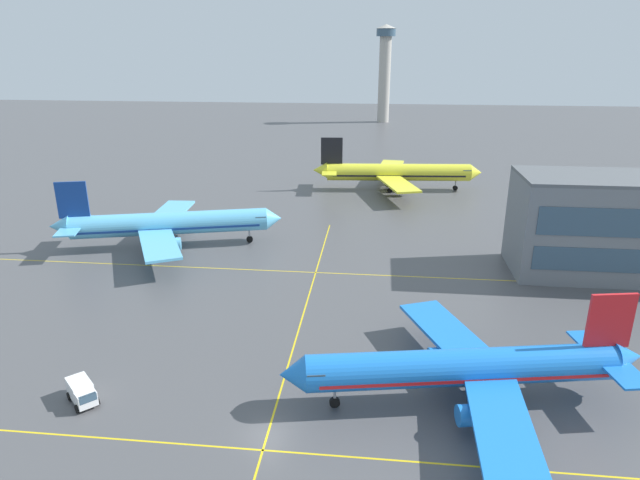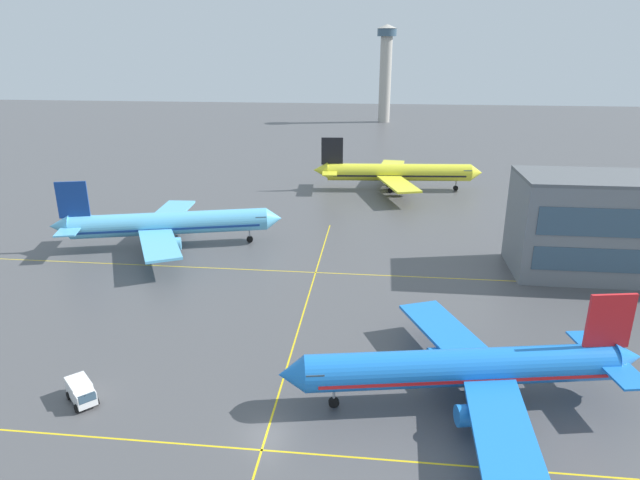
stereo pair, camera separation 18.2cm
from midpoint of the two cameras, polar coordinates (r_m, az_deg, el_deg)
The scene contains 7 objects.
ground_plane at distance 52.53m, azimuth -5.49°, elevation -19.50°, with size 600.00×600.00×0.00m, color #4C4C4F.
airliner_front_gate at distance 55.94m, azimuth 14.99°, elevation -12.70°, with size 35.57×30.28×11.09m.
airliner_second_row at distance 97.82m, azimuth -15.49°, elevation 1.64°, with size 38.39×32.71×12.10m.
airliner_third_row at distance 133.72m, azimuth 7.98°, elevation 6.95°, with size 40.54×34.85×12.60m.
taxiway_markings at distance 67.06m, azimuth -2.40°, elevation -9.96°, with size 121.92×87.23×0.01m.
service_truck_red_van at distance 60.18m, azimuth -23.47°, elevation -14.22°, with size 4.21×4.20×2.10m.
control_tower at distance 257.02m, azimuth 6.86°, elevation 17.41°, with size 8.82×8.82×41.87m.
Camera 2 is at (9.28, -39.81, 33.01)m, focal length 30.81 mm.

